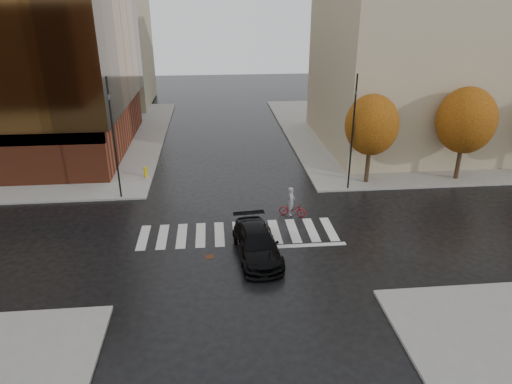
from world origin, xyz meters
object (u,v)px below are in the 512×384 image
traffic_light_nw (113,130)px  traffic_light_ne (353,124)px  cyclist (292,206)px  fire_hydrant (145,171)px  sedan (257,244)px

traffic_light_nw → traffic_light_ne: 16.02m
cyclist → fire_hydrant: size_ratio=2.35×
sedan → traffic_light_ne: 11.99m
fire_hydrant → traffic_light_ne: bearing=-14.0°
sedan → fire_hydrant: bearing=115.9°
sedan → fire_hydrant: (-7.35, 12.16, -0.15)m
sedan → cyclist: (2.70, 4.66, -0.09)m
traffic_light_nw → cyclist: bearing=70.1°
traffic_light_nw → fire_hydrant: (1.23, 3.70, -4.30)m
fire_hydrant → cyclist: bearing=-36.7°
cyclist → traffic_light_ne: size_ratio=0.24×
sedan → cyclist: bearing=54.7°
sedan → fire_hydrant: 14.21m
traffic_light_nw → traffic_light_ne: size_ratio=1.01×
traffic_light_nw → sedan: bearing=44.2°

